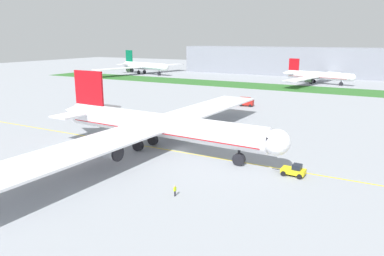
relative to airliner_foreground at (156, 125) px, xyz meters
The scene contains 10 objects.
ground_plane 7.83m from the airliner_foreground, 29.28° to the left, with size 600.00×600.00×0.00m, color #9399A0.
apron_taxi_line 7.41m from the airliner_foreground, 12.04° to the left, with size 280.00×0.36×0.01m, color yellow.
grass_median_strip 115.92m from the airliner_foreground, 87.59° to the left, with size 320.00×24.00×0.10m, color #2D6628.
airliner_foreground is the anchor object (origin of this frame).
pushback_tug 30.35m from the airliner_foreground, ahead, with size 5.90×2.74×2.18m.
ground_crew_wingwalker_port 25.14m from the airliner_foreground, 49.31° to the right, with size 0.26×0.62×1.75m.
service_truck_baggage_loader 59.37m from the airliner_foreground, 91.60° to the left, with size 5.12×2.88×3.10m.
parked_airliner_far_left 175.29m from the airliner_foreground, 126.88° to the left, with size 45.81×73.39×15.55m.
parked_airliner_far_centre 139.92m from the airliner_foreground, 86.91° to the left, with size 39.09×62.64×12.84m.
terminal_building 183.06m from the airliner_foreground, 97.78° to the left, with size 129.77×20.00×18.00m, color gray.
Camera 1 is at (38.61, -65.98, 23.53)m, focal length 34.36 mm.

